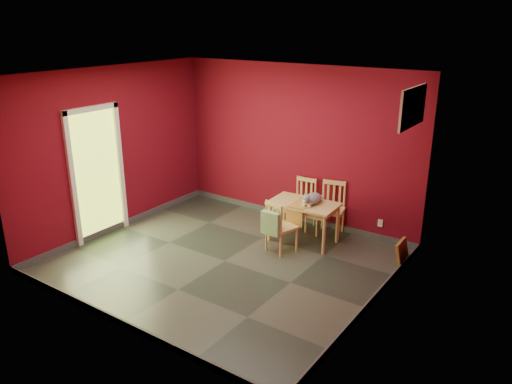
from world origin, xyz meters
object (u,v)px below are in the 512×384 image
Objects in this scene: tote_bag at (271,223)px; picture_frame at (402,254)px; cat at (312,197)px; dining_table at (304,208)px; chair_far_left at (303,203)px; chair_far_right at (331,208)px; chair_near at (280,226)px.

tote_bag is 1.10× the size of picture_frame.
cat is at bearing 69.97° from tote_bag.
cat is 1.20× the size of picture_frame.
dining_table is at bearing -177.01° from picture_frame.
dining_table is 0.63m from chair_far_left.
chair_far_right is 2.09× the size of tote_bag.
chair_near is at bearing -102.18° from dining_table.
chair_far_right is 2.31× the size of picture_frame.
picture_frame is at bearing -13.28° from chair_far_left.
picture_frame is (1.46, 0.05, -0.59)m from cat.
dining_table is 1.63m from picture_frame.
tote_bag reaches higher than dining_table.
chair_far_left is 0.53m from chair_far_right.
chair_far_left is (-0.31, 0.53, -0.15)m from dining_table.
chair_far_left is 2.21× the size of picture_frame.
tote_bag is (-0.03, -0.20, 0.11)m from chair_near.
tote_bag is 0.84m from cat.
chair_far_left is at bearing 100.78° from chair_near.
dining_table is 1.23× the size of chair_far_right.
dining_table is 1.32× the size of chair_near.
cat is (0.28, 0.76, 0.25)m from tote_bag.
chair_near is 1.79× the size of cat.
dining_table is at bearing -59.43° from chair_far_left.
picture_frame is (1.73, 0.81, -0.34)m from tote_bag.
chair_far_left is at bearing 166.72° from picture_frame.
dining_table is 2.36× the size of cat.
chair_far_left is 1.97m from picture_frame.
picture_frame is (1.70, 0.61, -0.23)m from chair_near.
chair_far_right is at bearing 161.35° from picture_frame.
chair_far_left is 1.07m from chair_near.
chair_far_right is (0.53, 0.01, 0.02)m from chair_far_left.
dining_table is 1.29× the size of chair_far_left.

